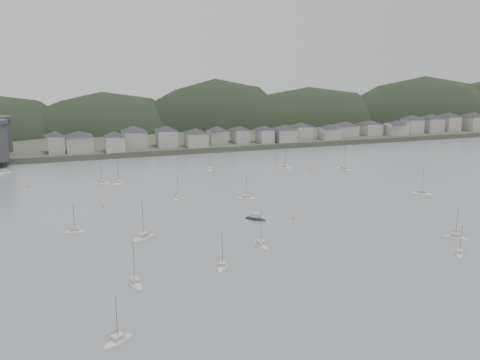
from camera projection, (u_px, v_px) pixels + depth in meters
name	position (u px, v px, depth m)	size (l,w,h in m)	color
ground	(338.00, 264.00, 134.45)	(900.00, 900.00, 0.00)	slate
far_shore_land	(144.00, 126.00, 405.27)	(900.00, 250.00, 3.00)	#383D2D
forested_ridge	(157.00, 147.00, 386.14)	(851.55, 103.94, 102.57)	black
waterfront_town	(259.00, 132.00, 317.57)	(451.48, 28.46, 12.92)	gray
moored_fleet	(213.00, 202.00, 193.41)	(230.46, 176.63, 13.19)	beige
motor_launch_far	(255.00, 219.00, 172.17)	(6.94, 7.51, 3.81)	black
mooring_buoys	(248.00, 192.00, 208.29)	(176.60, 78.09, 0.70)	#C76942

